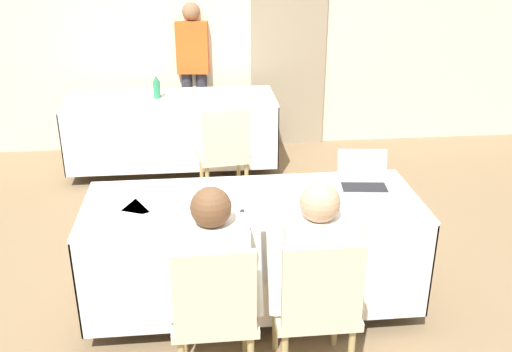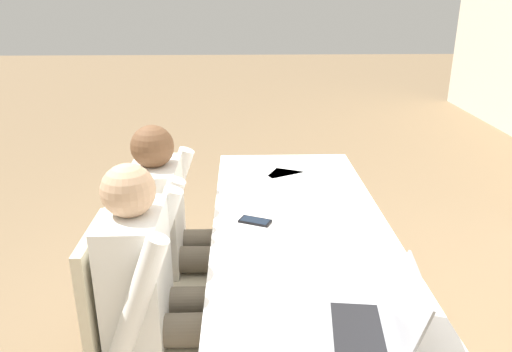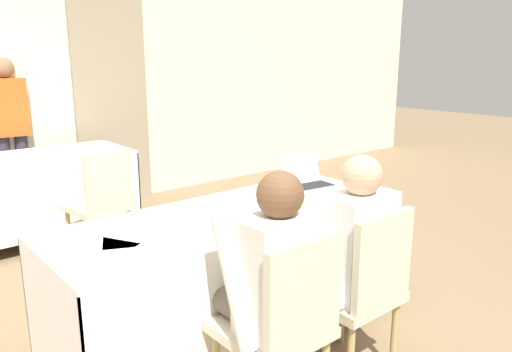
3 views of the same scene
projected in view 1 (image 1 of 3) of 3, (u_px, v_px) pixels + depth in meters
The scene contains 17 objects.
ground_plane at pixel (253, 304), 3.76m from camera, with size 24.00×24.00×0.00m, color #846B4C.
wall_back at pixel (224, 25), 6.09m from camera, with size 12.00×0.06×2.70m.
curtain_panel at pixel (289, 27), 6.11m from camera, with size 0.82×0.04×2.65m.
conference_table_near at pixel (253, 227), 3.53m from camera, with size 2.05×0.78×0.76m.
conference_table_far at pixel (172, 115), 5.69m from camera, with size 2.05×0.78×0.76m.
laptop at pixel (364, 181), 3.63m from camera, with size 0.35×0.31×0.22m.
cell_phone at pixel (243, 216), 3.27m from camera, with size 0.12×0.16×0.01m.
paper_beside_laptop at pixel (234, 200), 3.47m from camera, with size 0.25×0.32×0.00m.
paper_centre_table at pixel (124, 207), 3.38m from camera, with size 0.32×0.36×0.00m.
paper_left_edge at pixel (149, 203), 3.43m from camera, with size 0.31×0.36×0.00m.
water_bottle at pixel (157, 87), 5.56m from camera, with size 0.07×0.07×0.24m.
chair_near_left at pixel (214, 309), 2.91m from camera, with size 0.44×0.44×0.90m.
chair_near_right at pixel (316, 302), 2.95m from camera, with size 0.44×0.44×0.90m.
chair_far_spare at pixel (224, 150), 5.02m from camera, with size 0.49×0.49×0.90m.
person_checkered_shirt at pixel (213, 271), 2.94m from camera, with size 0.50×0.52×1.16m.
person_white_shirt at pixel (314, 265), 2.99m from camera, with size 0.50×0.52×1.16m.
person_red_shirt at pixel (194, 67), 6.21m from camera, with size 0.36×0.24×1.59m.
Camera 1 is at (-0.30, -3.11, 2.26)m, focal length 40.00 mm.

